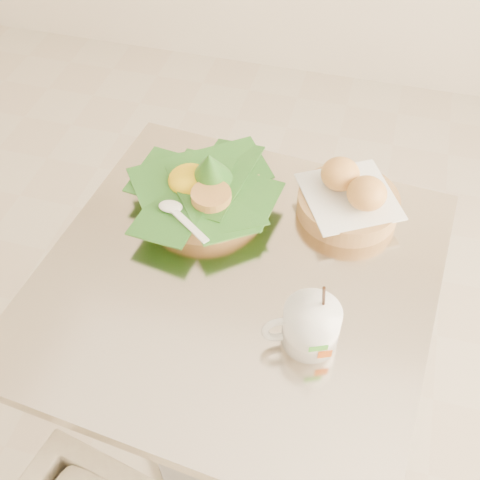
% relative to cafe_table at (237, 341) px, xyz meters
% --- Properties ---
extents(floor, '(3.60, 3.60, 0.00)m').
position_rel_cafe_table_xyz_m(floor, '(-0.17, 0.05, -0.53)').
color(floor, beige).
rests_on(floor, ground).
extents(cafe_table, '(0.76, 0.76, 0.75)m').
position_rel_cafe_table_xyz_m(cafe_table, '(0.00, 0.00, 0.00)').
color(cafe_table, gray).
rests_on(cafe_table, floor).
extents(rice_basket, '(0.29, 0.29, 0.15)m').
position_rel_cafe_table_xyz_m(rice_basket, '(-0.11, 0.17, 0.26)').
color(rice_basket, tan).
rests_on(rice_basket, cafe_table).
extents(bread_basket, '(0.23, 0.23, 0.10)m').
position_rel_cafe_table_xyz_m(bread_basket, '(0.17, 0.22, 0.26)').
color(bread_basket, tan).
rests_on(bread_basket, cafe_table).
extents(coffee_mug, '(0.12, 0.10, 0.16)m').
position_rel_cafe_table_xyz_m(coffee_mug, '(0.15, -0.10, 0.26)').
color(coffee_mug, white).
rests_on(coffee_mug, cafe_table).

